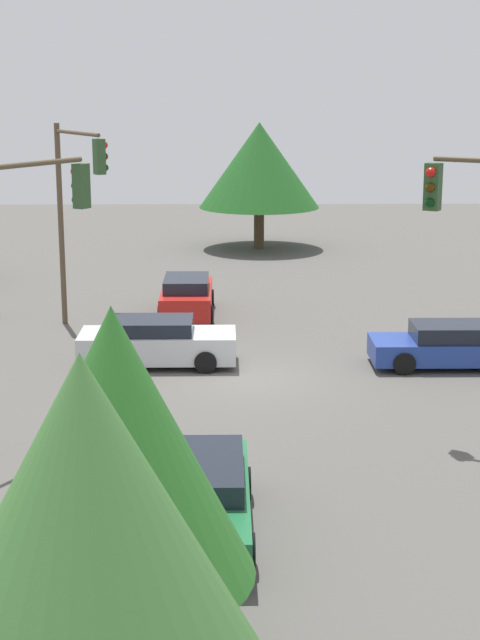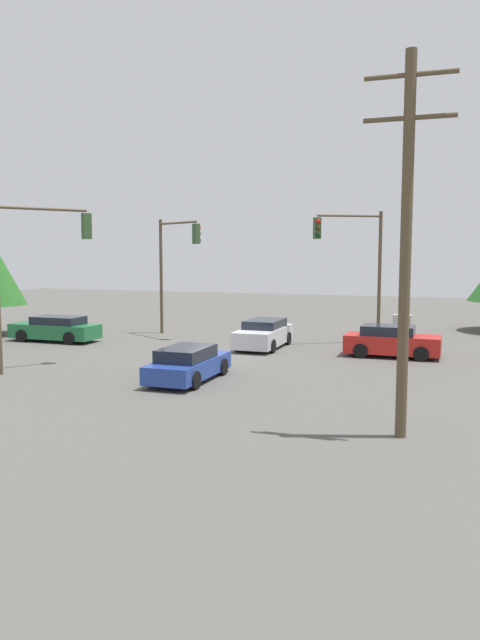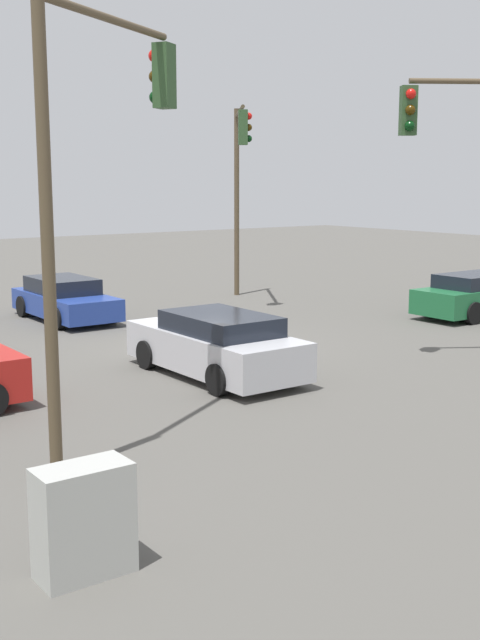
{
  "view_description": "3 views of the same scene",
  "coord_description": "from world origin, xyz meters",
  "px_view_note": "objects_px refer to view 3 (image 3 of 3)",
  "views": [
    {
      "loc": [
        25.94,
        -0.5,
        7.95
      ],
      "look_at": [
        0.97,
        -0.15,
        1.89
      ],
      "focal_mm": 55.0,
      "sensor_mm": 36.0,
      "label": 1
    },
    {
      "loc": [
        -10.29,
        26.27,
        4.69
      ],
      "look_at": [
        -0.78,
        -0.76,
        1.52
      ],
      "focal_mm": 35.0,
      "sensor_mm": 36.0,
      "label": 2
    },
    {
      "loc": [
        -10.69,
        -16.26,
        4.09
      ],
      "look_at": [
        -0.07,
        -1.59,
        0.94
      ],
      "focal_mm": 45.0,
      "sensor_mm": 36.0,
      "label": 3
    }
  ],
  "objects_px": {
    "sedan_blue": "(65,300)",
    "traffic_signal_cross": "(239,169)",
    "traffic_signal_aux": "(98,150)",
    "electrical_cabinet": "(84,521)",
    "sedan_silver": "(216,345)"
  },
  "relations": [
    {
      "from": "sedan_blue",
      "to": "traffic_signal_cross",
      "type": "distance_m",
      "value": 7.54
    },
    {
      "from": "traffic_signal_cross",
      "to": "traffic_signal_aux",
      "type": "relative_size",
      "value": 0.98
    },
    {
      "from": "electrical_cabinet",
      "to": "traffic_signal_cross",
      "type": "bearing_deg",
      "value": 49.38
    },
    {
      "from": "sedan_blue",
      "to": "sedan_silver",
      "type": "xyz_separation_m",
      "value": [
        -0.27,
        -8.38,
        0.06
      ]
    },
    {
      "from": "electrical_cabinet",
      "to": "sedan_blue",
      "type": "bearing_deg",
      "value": 66.94
    },
    {
      "from": "traffic_signal_aux",
      "to": "electrical_cabinet",
      "type": "relative_size",
      "value": 5.58
    },
    {
      "from": "traffic_signal_aux",
      "to": "electrical_cabinet",
      "type": "xyz_separation_m",
      "value": [
        -2.07,
        -3.63,
        -3.94
      ]
    },
    {
      "from": "traffic_signal_cross",
      "to": "electrical_cabinet",
      "type": "relative_size",
      "value": 5.49
    },
    {
      "from": "electrical_cabinet",
      "to": "sedan_silver",
      "type": "bearing_deg",
      "value": 46.78
    },
    {
      "from": "sedan_blue",
      "to": "traffic_signal_cross",
      "type": "height_order",
      "value": "traffic_signal_cross"
    },
    {
      "from": "sedan_silver",
      "to": "traffic_signal_cross",
      "type": "relative_size",
      "value": 0.68
    },
    {
      "from": "sedan_silver",
      "to": "traffic_signal_cross",
      "type": "distance_m",
      "value": 11.48
    },
    {
      "from": "sedan_blue",
      "to": "sedan_silver",
      "type": "distance_m",
      "value": 8.38
    },
    {
      "from": "sedan_silver",
      "to": "sedan_blue",
      "type": "bearing_deg",
      "value": 88.13
    },
    {
      "from": "sedan_silver",
      "to": "traffic_signal_aux",
      "type": "height_order",
      "value": "traffic_signal_aux"
    }
  ]
}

